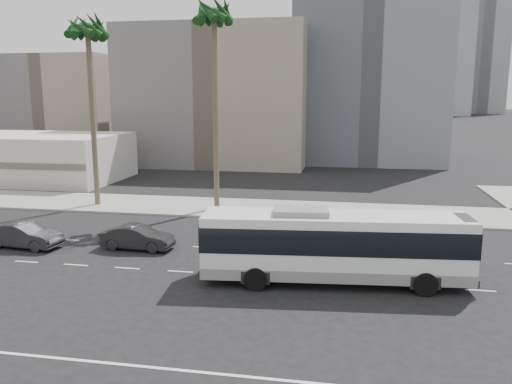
% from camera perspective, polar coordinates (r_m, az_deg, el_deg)
% --- Properties ---
extents(ground, '(700.00, 700.00, 0.00)m').
position_cam_1_polar(ground, '(26.98, -2.29, -9.22)').
color(ground, black).
rests_on(ground, ground).
extents(sidewalk_north, '(120.00, 7.00, 0.15)m').
position_cam_1_polar(sidewalk_north, '(41.64, 2.36, -1.96)').
color(sidewalk_north, gray).
rests_on(sidewalk_north, ground).
extents(commercial_low, '(22.00, 12.16, 5.00)m').
position_cam_1_polar(commercial_low, '(62.33, -24.63, 3.56)').
color(commercial_low, beige).
rests_on(commercial_low, ground).
extents(midrise_beige_west, '(24.00, 18.00, 18.00)m').
position_cam_1_polar(midrise_beige_west, '(71.93, -3.90, 10.52)').
color(midrise_beige_west, slate).
rests_on(midrise_beige_west, ground).
extents(midrise_gray_center, '(20.00, 20.00, 26.00)m').
position_cam_1_polar(midrise_gray_center, '(76.88, 12.44, 13.29)').
color(midrise_gray_center, '#595E64').
rests_on(midrise_gray_center, ground).
extents(midrise_beige_far, '(18.00, 16.00, 15.00)m').
position_cam_1_polar(midrise_beige_far, '(86.54, -20.18, 8.93)').
color(midrise_beige_far, slate).
rests_on(midrise_beige_far, ground).
extents(civic_tower, '(42.00, 42.00, 129.00)m').
position_cam_1_polar(civic_tower, '(276.45, 9.07, 16.72)').
color(civic_tower, beige).
rests_on(civic_tower, ground).
extents(highrise_right, '(26.00, 26.00, 70.00)m').
position_cam_1_polar(highrise_right, '(259.07, 19.79, 15.80)').
color(highrise_right, slate).
rests_on(highrise_right, ground).
extents(highrise_far, '(22.00, 22.00, 60.00)m').
position_cam_1_polar(highrise_far, '(292.69, 23.74, 13.89)').
color(highrise_far, slate).
rests_on(highrise_far, ground).
extents(city_bus, '(13.23, 4.10, 3.74)m').
position_cam_1_polar(city_bus, '(25.70, 8.73, -5.76)').
color(city_bus, silver).
rests_on(city_bus, ground).
extents(car_a, '(1.72, 4.47, 1.45)m').
position_cam_1_polar(car_a, '(31.97, -13.03, -4.94)').
color(car_a, black).
rests_on(car_a, ground).
extents(car_b, '(2.07, 4.80, 1.54)m').
position_cam_1_polar(car_b, '(34.53, -24.33, -4.39)').
color(car_b, '#242427').
rests_on(car_b, ground).
extents(palm_near, '(4.88, 4.88, 16.43)m').
position_cam_1_polar(palm_near, '(41.36, -4.67, 18.57)').
color(palm_near, brown).
rests_on(palm_near, ground).
extents(palm_mid, '(5.04, 5.04, 15.57)m').
position_cam_1_polar(palm_mid, '(44.78, -18.18, 16.36)').
color(palm_mid, brown).
rests_on(palm_mid, ground).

